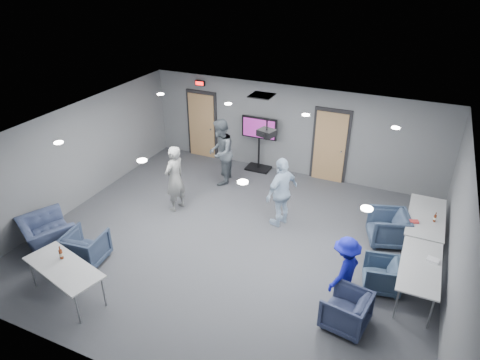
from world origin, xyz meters
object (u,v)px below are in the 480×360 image
at_px(bottle_right, 435,218).
at_px(person_d, 345,270).
at_px(chair_right_c, 346,310).
at_px(chair_right_a, 388,228).
at_px(bottle_front, 61,254).
at_px(projector, 267,133).
at_px(table_right_a, 426,218).
at_px(person_a, 175,179).
at_px(chair_right_b, 382,275).
at_px(person_c, 282,192).
at_px(tv_stand, 259,141).
at_px(table_right_b, 420,267).
at_px(person_b, 221,152).
at_px(table_front_left, 64,269).
at_px(chair_front_b, 47,235).
at_px(chair_front_a, 86,247).

bearing_deg(bottle_right, person_d, -121.21).
bearing_deg(chair_right_c, chair_right_a, -177.64).
bearing_deg(bottle_front, projector, 54.81).
bearing_deg(table_right_a, person_d, 153.35).
xyz_separation_m(person_a, chair_right_b, (5.36, -0.91, -0.57)).
xyz_separation_m(bottle_right, projector, (-3.84, -0.52, 1.59)).
height_order(person_c, person_d, person_c).
bearing_deg(projector, table_right_a, 25.14).
bearing_deg(bottle_front, chair_right_b, 24.19).
bearing_deg(tv_stand, chair_right_a, -29.08).
bearing_deg(tv_stand, chair_right_b, -42.95).
relative_size(chair_right_c, table_right_b, 0.44).
xyz_separation_m(person_c, tv_stand, (-1.65, 2.59, 0.06)).
height_order(person_c, table_right_b, person_c).
bearing_deg(tv_stand, person_c, -57.57).
distance_m(person_b, bottle_right, 5.84).
relative_size(table_right_b, bottle_front, 6.29).
distance_m(person_c, bottle_front, 5.06).
height_order(chair_right_c, table_front_left, table_front_left).
relative_size(table_right_a, tv_stand, 1.13).
height_order(table_right_b, projector, projector).
relative_size(chair_front_b, table_right_b, 0.65).
xyz_separation_m(table_right_b, tv_stand, (-4.92, 3.90, 0.28)).
height_order(table_right_a, tv_stand, tv_stand).
bearing_deg(chair_right_b, projector, -124.59).
bearing_deg(chair_front_a, chair_right_c, 177.83).
height_order(person_d, table_right_a, person_d).
relative_size(table_right_b, tv_stand, 1.05).
xyz_separation_m(person_a, person_d, (4.71, -1.53, -0.19)).
height_order(chair_right_a, bottle_right, bottle_right).
bearing_deg(table_right_a, table_front_left, 127.41).
height_order(chair_front_a, bottle_right, bottle_right).
height_order(chair_front_a, bottle_front, bottle_front).
distance_m(person_d, chair_front_b, 6.56).
bearing_deg(chair_right_c, bottle_right, 166.78).
xyz_separation_m(person_a, table_front_left, (-0.20, -3.68, -0.21)).
relative_size(bottle_right, projector, 0.54).
bearing_deg(projector, person_b, 157.75).
relative_size(chair_right_b, chair_front_b, 0.62).
distance_m(table_front_left, tv_stand, 6.87).
distance_m(chair_right_c, chair_front_b, 6.67).
height_order(bottle_right, projector, projector).
bearing_deg(chair_right_c, projector, -125.87).
xyz_separation_m(person_d, bottle_front, (-5.11, -1.98, 0.13)).
height_order(chair_right_a, chair_right_c, chair_right_a).
relative_size(chair_right_b, table_front_left, 0.39).
distance_m(table_front_left, bottle_front, 0.31).
distance_m(bottle_front, projector, 5.00).
distance_m(chair_right_c, table_right_b, 1.78).
relative_size(chair_front_b, projector, 2.64).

